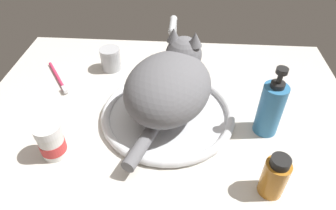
# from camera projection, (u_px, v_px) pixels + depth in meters

# --- Properties ---
(countertop) EXTENTS (1.04, 0.74, 0.03)m
(countertop) POSITION_uv_depth(u_px,v_px,m) (166.00, 112.00, 0.83)
(countertop) COLOR silver
(countertop) RESTS_ON ground
(sink_basin) EXTENTS (0.36, 0.36, 0.02)m
(sink_basin) POSITION_uv_depth(u_px,v_px,m) (168.00, 113.00, 0.79)
(sink_basin) COLOR white
(sink_basin) RESTS_ON countertop
(faucet) EXTENTS (0.16, 0.11, 0.18)m
(faucet) POSITION_uv_depth(u_px,v_px,m) (173.00, 51.00, 0.91)
(faucet) COLOR silver
(faucet) RESTS_ON countertop
(cat) EXTENTS (0.28, 0.37, 0.18)m
(cat) POSITION_uv_depth(u_px,v_px,m) (170.00, 83.00, 0.74)
(cat) COLOR slate
(cat) RESTS_ON sink_basin
(amber_bottle) EXTENTS (0.05, 0.05, 0.11)m
(amber_bottle) POSITION_uv_depth(u_px,v_px,m) (275.00, 177.00, 0.59)
(amber_bottle) COLOR #C67A23
(amber_bottle) RESTS_ON countertop
(soap_pump_bottle) EXTENTS (0.06, 0.06, 0.19)m
(soap_pump_bottle) POSITION_uv_depth(u_px,v_px,m) (271.00, 108.00, 0.71)
(soap_pump_bottle) COLOR teal
(soap_pump_bottle) RESTS_ON countertop
(metal_jar) EXTENTS (0.06, 0.06, 0.07)m
(metal_jar) POSITION_uv_depth(u_px,v_px,m) (111.00, 59.00, 0.94)
(metal_jar) COLOR #B2B5BA
(metal_jar) RESTS_ON countertop
(pill_bottle) EXTENTS (0.06, 0.06, 0.09)m
(pill_bottle) POSITION_uv_depth(u_px,v_px,m) (51.00, 142.00, 0.67)
(pill_bottle) COLOR white
(pill_bottle) RESTS_ON countertop
(toothbrush) EXTENTS (0.12, 0.16, 0.02)m
(toothbrush) POSITION_uv_depth(u_px,v_px,m) (58.00, 78.00, 0.92)
(toothbrush) COLOR #D83359
(toothbrush) RESTS_ON countertop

